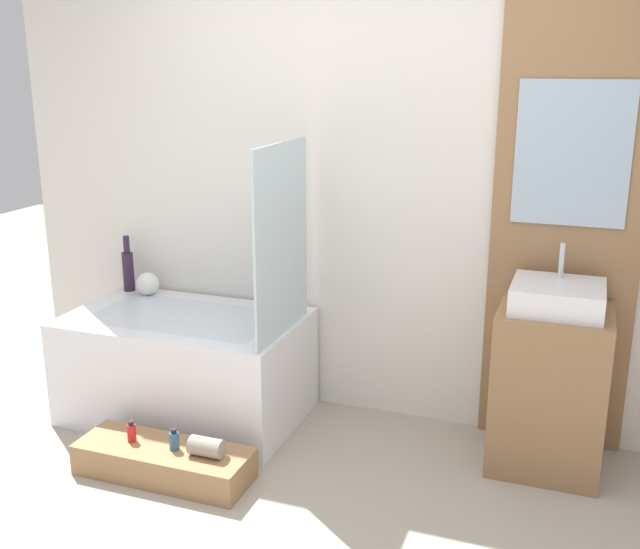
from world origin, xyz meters
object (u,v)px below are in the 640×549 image
object	(u,v)px
wooden_step_bench	(164,461)
vase_round_light	(148,284)
bathtub	(187,365)
vase_tall_dark	(128,269)
sink	(558,297)
bottle_soap_secondary	(174,440)
bottle_soap_primary	(132,432)

from	to	relation	value
wooden_step_bench	vase_round_light	distance (m)	1.21
bathtub	vase_tall_dark	bearing A→B (deg)	150.98
bathtub	vase_tall_dark	distance (m)	0.75
vase_tall_dark	vase_round_light	bearing A→B (deg)	-12.82
wooden_step_bench	vase_round_light	size ratio (longest dim) A/B	6.28
sink	bottle_soap_secondary	xyz separation A→B (m)	(-1.61, -0.74, -0.66)
vase_tall_dark	sink	bearing A→B (deg)	-4.14
bathtub	sink	xyz separation A→B (m)	(1.89, 0.13, 0.57)
bathtub	vase_tall_dark	size ratio (longest dim) A/B	3.76
wooden_step_bench	vase_tall_dark	world-z (taller)	vase_tall_dark
bathtub	bottle_soap_primary	world-z (taller)	bathtub
bottle_soap_primary	bathtub	bearing A→B (deg)	94.71
bathtub	vase_round_light	size ratio (longest dim) A/B	9.35
bathtub	bottle_soap_primary	xyz separation A→B (m)	(0.05, -0.61, -0.09)
bathtub	vase_tall_dark	world-z (taller)	vase_tall_dark
sink	bottle_soap_secondary	world-z (taller)	sink
bottle_soap_primary	wooden_step_bench	bearing A→B (deg)	-0.00
wooden_step_bench	sink	xyz separation A→B (m)	(1.68, 0.74, 0.78)
wooden_step_bench	vase_round_light	xyz separation A→B (m)	(-0.61, 0.88, 0.56)
sink	bottle_soap_secondary	size ratio (longest dim) A/B	3.91
bathtub	bottle_soap_secondary	distance (m)	0.68
vase_round_light	bathtub	bearing A→B (deg)	-34.20
vase_round_light	bottle_soap_secondary	size ratio (longest dim) A/B	1.28
vase_round_light	bottle_soap_primary	distance (m)	1.08
vase_tall_dark	vase_round_light	xyz separation A→B (m)	(0.15, -0.03, -0.07)
bottle_soap_secondary	bottle_soap_primary	bearing A→B (deg)	180.00
vase_round_light	bottle_soap_primary	world-z (taller)	vase_round_light
wooden_step_bench	bottle_soap_primary	world-z (taller)	bottle_soap_primary
vase_tall_dark	bathtub	bearing A→B (deg)	-29.02
sink	bottle_soap_primary	size ratio (longest dim) A/B	3.97
bathtub	sink	distance (m)	1.98
bathtub	sink	bearing A→B (deg)	3.79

